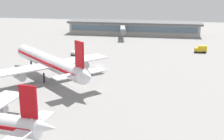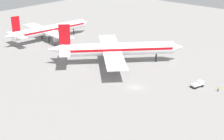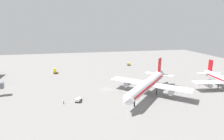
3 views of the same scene
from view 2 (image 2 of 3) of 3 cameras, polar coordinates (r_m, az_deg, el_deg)
ground at (r=109.49m, az=4.05°, el=-3.02°), size 288.00×288.00×0.00m
airplane_at_gate at (r=128.21m, az=0.65°, el=3.66°), size 42.95×40.85×16.25m
airplane_taxiing at (r=162.45m, az=-10.82°, el=6.92°), size 46.18×37.27×14.06m
pushback_tractor at (r=112.87m, az=14.69°, el=-2.40°), size 4.77×3.30×1.90m
ground_crew_worker at (r=111.53m, az=17.99°, el=-3.15°), size 0.48×0.55×1.67m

